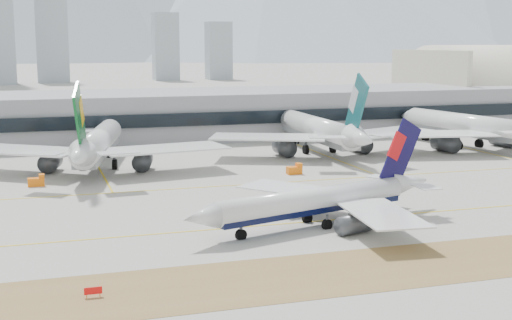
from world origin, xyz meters
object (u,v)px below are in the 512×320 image
object	(u,v)px
widebody_china_air	(472,127)
taxiing_airliner	(321,201)
terminal	(166,115)
widebody_eva	(97,145)
widebody_cathay	(321,131)

from	to	relation	value
widebody_china_air	taxiing_airliner	bearing A→B (deg)	122.16
terminal	widebody_eva	bearing A→B (deg)	-115.85
taxiing_airliner	terminal	world-z (taller)	taxiing_airliner
widebody_cathay	widebody_china_air	xyz separation A→B (m)	(46.26, -4.53, -0.03)
widebody_cathay	terminal	distance (m)	60.13
terminal	widebody_china_air	bearing A→B (deg)	-33.25
terminal	widebody_cathay	bearing A→B (deg)	-54.28
taxiing_airliner	widebody_china_air	xyz separation A→B (m)	(76.85, 69.00, 2.11)
widebody_cathay	terminal	size ratio (longest dim) A/B	0.24
widebody_eva	widebody_china_air	world-z (taller)	widebody_china_air
widebody_eva	terminal	distance (m)	62.86
taxiing_airliner	terminal	xyz separation A→B (m)	(-4.51, 122.34, 3.26)
widebody_cathay	widebody_china_air	bearing A→B (deg)	-94.63
widebody_eva	terminal	xyz separation A→B (m)	(27.40, 56.56, 1.26)
widebody_eva	widebody_cathay	distance (m)	62.98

